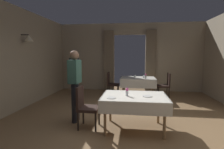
% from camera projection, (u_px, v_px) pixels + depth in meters
% --- Properties ---
extents(ground, '(10.08, 10.08, 0.00)m').
position_uv_depth(ground, '(124.00, 129.00, 3.77)').
color(ground, olive).
extents(wall_back, '(6.40, 0.27, 3.00)m').
position_uv_depth(wall_back, '(130.00, 57.00, 7.71)').
color(wall_back, tan).
rests_on(wall_back, ground).
extents(dining_table_mid, '(1.39, 1.04, 0.75)m').
position_uv_depth(dining_table_mid, '(134.00, 99.00, 3.70)').
color(dining_table_mid, olive).
rests_on(dining_table_mid, ground).
extents(dining_table_far, '(1.31, 0.94, 0.75)m').
position_uv_depth(dining_table_far, '(138.00, 80.00, 6.56)').
color(dining_table_far, olive).
rests_on(dining_table_far, ground).
extents(chair_mid_left, '(0.44, 0.44, 0.93)m').
position_uv_depth(chair_mid_left, '(85.00, 105.00, 3.81)').
color(chair_mid_left, black).
rests_on(chair_mid_left, ground).
extents(chair_far_right, '(0.44, 0.44, 0.93)m').
position_uv_depth(chair_far_right, '(165.00, 84.00, 6.52)').
color(chair_far_right, black).
rests_on(chair_far_right, ground).
extents(chair_far_left, '(0.44, 0.44, 0.93)m').
position_uv_depth(chair_far_left, '(111.00, 83.00, 6.82)').
color(chair_far_left, black).
rests_on(chair_far_left, ground).
extents(flower_vase_mid, '(0.07, 0.07, 0.18)m').
position_uv_depth(flower_vase_mid, '(127.00, 91.00, 3.64)').
color(flower_vase_mid, silver).
rests_on(flower_vase_mid, dining_table_mid).
extents(plate_mid_b, '(0.20, 0.20, 0.01)m').
position_uv_depth(plate_mid_b, '(147.00, 96.00, 3.61)').
color(plate_mid_b, white).
rests_on(plate_mid_b, dining_table_mid).
extents(plate_mid_c, '(0.19, 0.19, 0.01)m').
position_uv_depth(plate_mid_c, '(111.00, 98.00, 3.48)').
color(plate_mid_c, white).
rests_on(plate_mid_c, dining_table_mid).
extents(flower_vase_far, '(0.07, 0.07, 0.20)m').
position_uv_depth(flower_vase_far, '(146.00, 76.00, 6.19)').
color(flower_vase_far, silver).
rests_on(flower_vase_far, dining_table_far).
extents(glass_far_b, '(0.07, 0.07, 0.11)m').
position_uv_depth(glass_far_b, '(144.00, 76.00, 6.48)').
color(glass_far_b, silver).
rests_on(glass_far_b, dining_table_far).
extents(glass_far_c, '(0.07, 0.07, 0.11)m').
position_uv_depth(glass_far_c, '(135.00, 77.00, 6.42)').
color(glass_far_c, silver).
rests_on(glass_far_c, dining_table_far).
extents(person_waiter_by_doorway, '(0.23, 0.37, 1.72)m').
position_uv_depth(person_waiter_by_doorway, '(75.00, 80.00, 4.09)').
color(person_waiter_by_doorway, black).
rests_on(person_waiter_by_doorway, ground).
extents(person_diner_standing_aside, '(0.32, 0.41, 1.72)m').
position_uv_depth(person_diner_standing_aside, '(74.00, 70.00, 6.94)').
color(person_diner_standing_aside, black).
rests_on(person_diner_standing_aside, ground).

